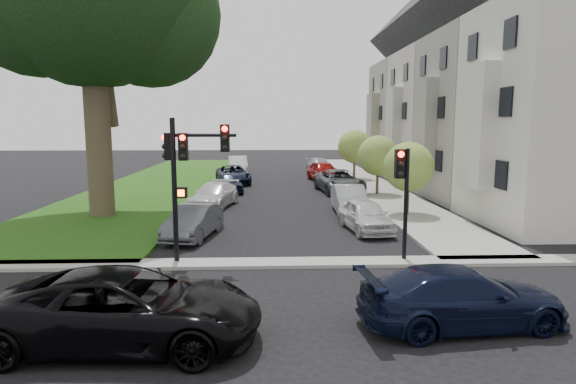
{
  "coord_description": "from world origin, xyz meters",
  "views": [
    {
      "loc": [
        -0.69,
        -13.39,
        4.66
      ],
      "look_at": [
        0.0,
        5.0,
        2.0
      ],
      "focal_mm": 30.0,
      "sensor_mm": 36.0,
      "label": 1
    }
  ],
  "objects_px": {
    "traffic_signal_secondary": "(403,184)",
    "car_parked_4": "(320,166)",
    "small_tree_b": "(378,156)",
    "car_parked_3": "(323,171)",
    "car_parked_0": "(366,215)",
    "car_parked_6": "(214,195)",
    "car_cross_near": "(126,308)",
    "car_cross_far": "(462,297)",
    "car_parked_5": "(193,222)",
    "traffic_signal_main": "(186,164)",
    "car_parked_7": "(229,182)",
    "car_parked_1": "(349,199)",
    "car_parked_8": "(233,175)",
    "car_parked_2": "(339,181)",
    "car_parked_9": "(238,165)",
    "small_tree_a": "(409,167)",
    "small_tree_c": "(355,147)"
  },
  "relations": [
    {
      "from": "small_tree_a",
      "to": "car_parked_5",
      "type": "relative_size",
      "value": 0.93
    },
    {
      "from": "car_parked_2",
      "to": "car_parked_9",
      "type": "xyz_separation_m",
      "value": [
        -7.67,
        12.9,
        0.02
      ]
    },
    {
      "from": "small_tree_b",
      "to": "car_parked_1",
      "type": "height_order",
      "value": "small_tree_b"
    },
    {
      "from": "small_tree_b",
      "to": "traffic_signal_secondary",
      "type": "height_order",
      "value": "small_tree_b"
    },
    {
      "from": "small_tree_a",
      "to": "traffic_signal_main",
      "type": "bearing_deg",
      "value": -140.4
    },
    {
      "from": "small_tree_b",
      "to": "car_parked_9",
      "type": "xyz_separation_m",
      "value": [
        -9.91,
        14.35,
        -1.78
      ]
    },
    {
      "from": "car_parked_6",
      "to": "car_parked_9",
      "type": "distance_m",
      "value": 18.28
    },
    {
      "from": "car_cross_near",
      "to": "car_cross_far",
      "type": "relative_size",
      "value": 1.19
    },
    {
      "from": "traffic_signal_main",
      "to": "car_cross_near",
      "type": "bearing_deg",
      "value": -93.02
    },
    {
      "from": "small_tree_a",
      "to": "car_parked_1",
      "type": "distance_m",
      "value": 3.4
    },
    {
      "from": "car_parked_3",
      "to": "traffic_signal_secondary",
      "type": "bearing_deg",
      "value": -99.8
    },
    {
      "from": "car_cross_near",
      "to": "traffic_signal_secondary",
      "type": "bearing_deg",
      "value": -49.82
    },
    {
      "from": "small_tree_b",
      "to": "car_parked_2",
      "type": "xyz_separation_m",
      "value": [
        -2.24,
        1.45,
        -1.81
      ]
    },
    {
      "from": "traffic_signal_secondary",
      "to": "car_parked_2",
      "type": "xyz_separation_m",
      "value": [
        0.27,
        16.31,
        -1.9
      ]
    },
    {
      "from": "car_parked_7",
      "to": "traffic_signal_secondary",
      "type": "bearing_deg",
      "value": -77.21
    },
    {
      "from": "traffic_signal_secondary",
      "to": "car_parked_4",
      "type": "distance_m",
      "value": 29.16
    },
    {
      "from": "car_parked_0",
      "to": "car_parked_6",
      "type": "height_order",
      "value": "car_parked_0"
    },
    {
      "from": "car_parked_3",
      "to": "car_parked_5",
      "type": "xyz_separation_m",
      "value": [
        -7.41,
        -19.03,
        -0.13
      ]
    },
    {
      "from": "car_cross_far",
      "to": "car_parked_3",
      "type": "bearing_deg",
      "value": -6.19
    },
    {
      "from": "car_parked_1",
      "to": "car_parked_8",
      "type": "xyz_separation_m",
      "value": [
        -6.96,
        12.61,
        -0.02
      ]
    },
    {
      "from": "car_parked_1",
      "to": "car_cross_far",
      "type": "bearing_deg",
      "value": -87.78
    },
    {
      "from": "car_parked_3",
      "to": "car_parked_6",
      "type": "height_order",
      "value": "car_parked_3"
    },
    {
      "from": "car_parked_4",
      "to": "car_parked_7",
      "type": "xyz_separation_m",
      "value": [
        -7.42,
        -12.37,
        0.02
      ]
    },
    {
      "from": "car_cross_far",
      "to": "car_parked_1",
      "type": "distance_m",
      "value": 14.01
    },
    {
      "from": "car_parked_2",
      "to": "car_parked_5",
      "type": "distance_m",
      "value": 14.81
    },
    {
      "from": "traffic_signal_secondary",
      "to": "car_parked_3",
      "type": "bearing_deg",
      "value": 90.25
    },
    {
      "from": "car_parked_0",
      "to": "car_parked_5",
      "type": "distance_m",
      "value": 7.32
    },
    {
      "from": "car_cross_near",
      "to": "car_parked_2",
      "type": "xyz_separation_m",
      "value": [
        7.69,
        22.11,
        -0.03
      ]
    },
    {
      "from": "small_tree_b",
      "to": "car_parked_3",
      "type": "relative_size",
      "value": 0.83
    },
    {
      "from": "traffic_signal_main",
      "to": "car_cross_far",
      "type": "xyz_separation_m",
      "value": [
        7.12,
        -5.22,
        -2.63
      ]
    },
    {
      "from": "car_parked_3",
      "to": "car_parked_5",
      "type": "relative_size",
      "value": 1.16
    },
    {
      "from": "car_parked_9",
      "to": "car_parked_8",
      "type": "bearing_deg",
      "value": -94.96
    },
    {
      "from": "traffic_signal_main",
      "to": "car_cross_near",
      "type": "relative_size",
      "value": 0.85
    },
    {
      "from": "traffic_signal_main",
      "to": "car_parked_2",
      "type": "height_order",
      "value": "traffic_signal_main"
    },
    {
      "from": "car_parked_0",
      "to": "car_parked_6",
      "type": "distance_m",
      "value": 9.57
    },
    {
      "from": "traffic_signal_secondary",
      "to": "car_parked_2",
      "type": "bearing_deg",
      "value": 89.03
    },
    {
      "from": "car_parked_4",
      "to": "traffic_signal_secondary",
      "type": "bearing_deg",
      "value": -100.4
    },
    {
      "from": "traffic_signal_main",
      "to": "car_parked_4",
      "type": "distance_m",
      "value": 30.1
    },
    {
      "from": "small_tree_c",
      "to": "car_parked_5",
      "type": "bearing_deg",
      "value": -116.97
    },
    {
      "from": "car_parked_3",
      "to": "car_parked_4",
      "type": "height_order",
      "value": "car_parked_3"
    },
    {
      "from": "small_tree_a",
      "to": "car_parked_3",
      "type": "distance_m",
      "value": 15.07
    },
    {
      "from": "car_cross_near",
      "to": "car_cross_far",
      "type": "distance_m",
      "value": 7.45
    },
    {
      "from": "car_parked_3",
      "to": "car_parked_6",
      "type": "bearing_deg",
      "value": -132.16
    },
    {
      "from": "car_cross_far",
      "to": "car_parked_9",
      "type": "relative_size",
      "value": 1.0
    },
    {
      "from": "small_tree_a",
      "to": "car_parked_1",
      "type": "xyz_separation_m",
      "value": [
        -2.79,
        0.82,
        -1.76
      ]
    },
    {
      "from": "car_parked_0",
      "to": "car_cross_far",
      "type": "bearing_deg",
      "value": -95.82
    },
    {
      "from": "car_parked_6",
      "to": "car_parked_7",
      "type": "xyz_separation_m",
      "value": [
        0.38,
        5.79,
        -0.0
      ]
    },
    {
      "from": "traffic_signal_secondary",
      "to": "car_parked_9",
      "type": "xyz_separation_m",
      "value": [
        -7.39,
        29.21,
        -1.88
      ]
    },
    {
      "from": "small_tree_a",
      "to": "car_parked_1",
      "type": "bearing_deg",
      "value": 163.59
    },
    {
      "from": "car_parked_0",
      "to": "car_parked_6",
      "type": "bearing_deg",
      "value": 131.93
    }
  ]
}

